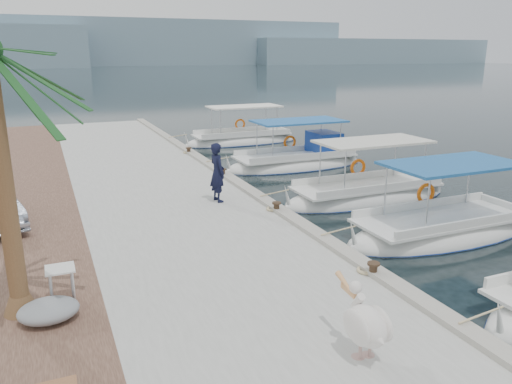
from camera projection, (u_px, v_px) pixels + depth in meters
ground at (309, 242)px, 14.45m from camera, size 400.00×400.00×0.00m
concrete_quay at (167, 200)px, 17.68m from camera, size 6.00×40.00×0.50m
quay_curb at (240, 184)px, 18.65m from camera, size 0.44×40.00×0.12m
cobblestone_strip at (11, 218)px, 15.79m from camera, size 4.00×40.00×0.50m
distant_hills at (132, 46)px, 201.97m from camera, size 330.00×60.00×18.00m
fishing_caique_b at (442, 232)px, 14.88m from camera, size 6.55×2.43×2.83m
fishing_caique_c at (366, 197)px, 18.49m from camera, size 6.82×2.26×2.83m
fishing_caique_d at (297, 163)px, 23.83m from camera, size 7.03×2.44×2.83m
fishing_caique_e at (242, 141)px, 30.04m from camera, size 7.14×2.20×2.83m
mooring_bollards at (277, 206)px, 15.46m from camera, size 0.28×20.28×0.33m
pelican at (366, 323)px, 8.01m from camera, size 0.59×1.51×1.17m
fisherman at (217, 172)px, 16.42m from camera, size 0.56×0.77×1.97m
tarp_bundle at (49, 311)px, 9.21m from camera, size 1.10×0.90×0.40m
folding_table at (61, 278)px, 9.81m from camera, size 0.55×0.55×0.73m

